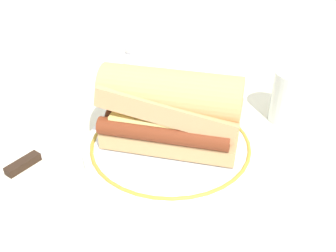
{
  "coord_description": "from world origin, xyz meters",
  "views": [
    {
      "loc": [
        0.09,
        -0.51,
        0.39
      ],
      "look_at": [
        -0.0,
        -0.02,
        0.04
      ],
      "focal_mm": 43.16,
      "sensor_mm": 36.0,
      "label": 1
    }
  ],
  "objects_px": {
    "plate": "(168,146)",
    "salt_shaker": "(132,59)",
    "drinking_glass": "(290,100)",
    "sausage_sandwich": "(168,109)",
    "butter_knife": "(41,154)"
  },
  "relations": [
    {
      "from": "plate",
      "to": "sausage_sandwich",
      "type": "xyz_separation_m",
      "value": [
        0.0,
        0.0,
        0.07
      ]
    },
    {
      "from": "salt_shaker",
      "to": "plate",
      "type": "bearing_deg",
      "value": -63.72
    },
    {
      "from": "sausage_sandwich",
      "to": "butter_knife",
      "type": "height_order",
      "value": "sausage_sandwich"
    },
    {
      "from": "drinking_glass",
      "to": "salt_shaker",
      "type": "xyz_separation_m",
      "value": [
        -0.31,
        0.12,
        -0.0
      ]
    },
    {
      "from": "plate",
      "to": "butter_knife",
      "type": "xyz_separation_m",
      "value": [
        -0.19,
        -0.05,
        -0.0
      ]
    },
    {
      "from": "plate",
      "to": "salt_shaker",
      "type": "xyz_separation_m",
      "value": [
        -0.12,
        0.24,
        0.03
      ]
    },
    {
      "from": "salt_shaker",
      "to": "butter_knife",
      "type": "height_order",
      "value": "salt_shaker"
    },
    {
      "from": "plate",
      "to": "drinking_glass",
      "type": "xyz_separation_m",
      "value": [
        0.19,
        0.12,
        0.03
      ]
    },
    {
      "from": "plate",
      "to": "sausage_sandwich",
      "type": "relative_size",
      "value": 1.29
    },
    {
      "from": "drinking_glass",
      "to": "salt_shaker",
      "type": "bearing_deg",
      "value": 159.15
    },
    {
      "from": "drinking_glass",
      "to": "sausage_sandwich",
      "type": "bearing_deg",
      "value": -146.83
    },
    {
      "from": "sausage_sandwich",
      "to": "salt_shaker",
      "type": "relative_size",
      "value": 2.86
    },
    {
      "from": "butter_knife",
      "to": "sausage_sandwich",
      "type": "bearing_deg",
      "value": 14.92
    },
    {
      "from": "plate",
      "to": "drinking_glass",
      "type": "height_order",
      "value": "drinking_glass"
    },
    {
      "from": "salt_shaker",
      "to": "drinking_glass",
      "type": "bearing_deg",
      "value": -20.85
    }
  ]
}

